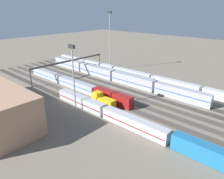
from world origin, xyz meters
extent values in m
plane|color=#756B5B|center=(0.00, 0.00, 0.00)|extent=(400.00, 400.00, 0.00)
cube|color=#3D3833|center=(0.00, -20.00, 0.06)|extent=(140.00, 2.80, 0.12)
cube|color=#4C443D|center=(0.00, -15.00, 0.06)|extent=(140.00, 2.80, 0.12)
cube|color=#3D3833|center=(0.00, -10.00, 0.06)|extent=(140.00, 2.80, 0.12)
cube|color=#3D3833|center=(0.00, -5.00, 0.06)|extent=(140.00, 2.80, 0.12)
cube|color=#4C443D|center=(0.00, 0.00, 0.06)|extent=(140.00, 2.80, 0.12)
cube|color=#4C443D|center=(0.00, 5.00, 0.06)|extent=(140.00, 2.80, 0.12)
cube|color=#4C443D|center=(0.00, 10.00, 0.06)|extent=(140.00, 2.80, 0.12)
cube|color=#4C443D|center=(0.00, 15.00, 0.06)|extent=(140.00, 2.80, 0.12)
cube|color=#3D3833|center=(0.00, 20.00, 0.06)|extent=(140.00, 2.80, 0.12)
cube|color=#A8AAB2|center=(-29.39, -10.00, 2.62)|extent=(23.00, 3.00, 5.00)
cube|color=#285193|center=(-29.39, -10.00, 2.78)|extent=(22.40, 3.06, 0.36)
cube|color=#A8AAB2|center=(-5.19, -10.00, 2.62)|extent=(23.00, 3.00, 5.00)
cube|color=#285193|center=(-5.19, -10.00, 2.18)|extent=(22.40, 3.06, 0.36)
cube|color=#A8AAB2|center=(19.01, -10.00, 2.62)|extent=(23.00, 3.00, 5.00)
cube|color=#285193|center=(19.01, -10.00, 2.24)|extent=(22.40, 3.06, 0.36)
cube|color=#A8AAB2|center=(43.21, -10.00, 2.62)|extent=(23.00, 3.00, 5.00)
cube|color=#285193|center=(43.21, -10.00, 2.20)|extent=(22.40, 3.06, 0.36)
cube|color=silver|center=(-21.40, -20.00, 2.02)|extent=(23.00, 3.00, 3.80)
cube|color=silver|center=(2.80, -20.00, 2.02)|extent=(23.00, 3.00, 3.80)
cube|color=silver|center=(27.00, -20.00, 2.02)|extent=(23.00, 3.00, 3.80)
cube|color=silver|center=(51.20, -20.00, 2.02)|extent=(23.00, 3.00, 3.80)
cube|color=gold|center=(-10.62, 15.00, 1.92)|extent=(10.00, 3.00, 3.60)
cube|color=gold|center=(-7.62, 15.00, 4.42)|extent=(3.00, 2.70, 1.40)
cube|color=#A8AAB2|center=(-1.92, -15.00, 2.02)|extent=(23.00, 3.00, 3.80)
cube|color=#285193|center=(-1.92, -15.00, 2.17)|extent=(22.40, 3.06, 0.36)
cube|color=#A8AAB2|center=(22.28, -15.00, 2.02)|extent=(23.00, 3.00, 3.80)
cube|color=#285193|center=(22.28, -15.00, 1.91)|extent=(22.40, 3.06, 0.36)
cube|color=#A8AAB2|center=(46.48, -15.00, 2.02)|extent=(23.00, 3.00, 3.80)
cube|color=#285193|center=(46.48, -15.00, 1.45)|extent=(22.40, 3.06, 0.36)
cube|color=maroon|center=(-10.78, 10.00, 2.32)|extent=(18.00, 3.00, 4.40)
cube|color=#A8AAB2|center=(10.92, 10.00, 2.02)|extent=(23.00, 3.00, 3.80)
cube|color=#1E6B9E|center=(10.92, 10.00, 2.11)|extent=(22.40, 3.06, 0.36)
cube|color=#A8AAB2|center=(35.12, 10.00, 2.02)|extent=(23.00, 3.00, 3.80)
cube|color=#1E6B9E|center=(35.12, 10.00, 1.75)|extent=(22.40, 3.06, 0.36)
cube|color=#1E6B9E|center=(-49.89, 20.00, 2.32)|extent=(18.00, 3.00, 4.40)
cube|color=#B7BABF|center=(-28.19, 20.00, 2.02)|extent=(23.00, 3.00, 3.80)
cube|color=maroon|center=(-28.19, 20.00, 1.79)|extent=(22.40, 3.06, 0.36)
cube|color=#B7BABF|center=(-3.99, 20.00, 2.02)|extent=(23.00, 3.00, 3.80)
cube|color=maroon|center=(-3.99, 20.00, 1.83)|extent=(22.40, 3.06, 0.36)
cylinder|color=#9EA0A5|center=(21.94, -23.95, 15.76)|extent=(0.44, 0.44, 31.52)
cube|color=#262628|center=(21.94, -23.95, 32.12)|extent=(2.80, 0.70, 1.20)
cylinder|color=#9EA0A5|center=(-5.23, 23.65, 11.07)|extent=(0.44, 0.44, 22.14)
cube|color=#262628|center=(-5.23, 23.65, 22.74)|extent=(2.80, 0.70, 1.20)
cylinder|color=#4C4742|center=(28.75, -22.10, 4.00)|extent=(0.50, 0.50, 8.00)
cylinder|color=#4C4742|center=(28.75, 22.10, 4.00)|extent=(0.50, 0.50, 8.00)
cube|color=#4C4742|center=(28.75, 0.00, 8.40)|extent=(0.70, 45.00, 0.80)
camera|label=1|loc=(-59.95, 65.07, 34.26)|focal=33.66mm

